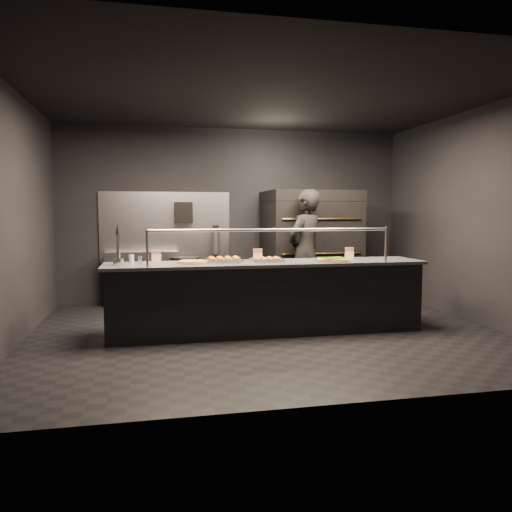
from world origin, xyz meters
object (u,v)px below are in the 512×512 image
object	(u,v)px
beer_tap	(118,253)
square_pizza	(333,260)
prep_shelf	(143,278)
round_pizza	(193,262)
towel_dispenser	(183,212)
slider_tray_b	(267,260)
slider_tray_a	(224,260)
trash_bin	(185,281)
worker	(305,252)
pizza_oven	(310,247)
fire_extinguisher	(216,241)
service_counter	(267,297)

from	to	relation	value
beer_tap	square_pizza	size ratio (longest dim) A/B	1.04
prep_shelf	round_pizza	world-z (taller)	round_pizza
towel_dispenser	slider_tray_b	xyz separation A→B (m)	(0.90, -2.37, -0.61)
towel_dispenser	beer_tap	xyz separation A→B (m)	(-0.94, -2.39, -0.48)
slider_tray_a	beer_tap	bearing A→B (deg)	-176.51
round_pizza	square_pizza	xyz separation A→B (m)	(1.80, -0.15, 0.00)
trash_bin	worker	bearing A→B (deg)	-31.13
towel_dispenser	beer_tap	world-z (taller)	towel_dispenser
pizza_oven	prep_shelf	bearing A→B (deg)	171.46
trash_bin	pizza_oven	bearing A→B (deg)	-6.85
pizza_oven	worker	size ratio (longest dim) A/B	1.01
round_pizza	square_pizza	size ratio (longest dim) A/B	0.84
prep_shelf	fire_extinguisher	xyz separation A→B (m)	(1.25, 0.08, 0.61)
prep_shelf	trash_bin	bearing A→B (deg)	-13.49
prep_shelf	towel_dispenser	size ratio (longest dim) A/B	3.43
towel_dispenser	round_pizza	bearing A→B (deg)	-91.22
pizza_oven	worker	world-z (taller)	pizza_oven
beer_tap	worker	bearing A→B (deg)	21.87
prep_shelf	slider_tray_b	size ratio (longest dim) A/B	2.62
beer_tap	prep_shelf	bearing A→B (deg)	83.96
towel_dispenser	round_pizza	distance (m)	2.43
service_counter	worker	world-z (taller)	worker
pizza_oven	towel_dispenser	distance (m)	2.23
pizza_oven	service_counter	bearing A→B (deg)	-122.27
pizza_oven	round_pizza	distance (m)	2.84
slider_tray_a	worker	xyz separation A→B (m)	(1.40, 1.01, 0.00)
prep_shelf	square_pizza	distance (m)	3.49
towel_dispenser	slider_tray_b	bearing A→B (deg)	-69.22
towel_dispenser	round_pizza	size ratio (longest dim) A/B	0.86
round_pizza	slider_tray_b	bearing A→B (deg)	-1.23
worker	prep_shelf	bearing A→B (deg)	-62.54
square_pizza	slider_tray_b	bearing A→B (deg)	171.40
round_pizza	slider_tray_a	distance (m)	0.41
slider_tray_b	pizza_oven	bearing A→B (deg)	57.51
slider_tray_b	worker	world-z (taller)	worker
trash_bin	square_pizza	bearing A→B (deg)	-52.30
trash_bin	slider_tray_b	bearing A→B (deg)	-67.13
service_counter	towel_dispenser	xyz separation A→B (m)	(-0.90, 2.39, 1.09)
pizza_oven	round_pizza	bearing A→B (deg)	-139.09
slider_tray_a	worker	size ratio (longest dim) A/B	0.28
pizza_oven	square_pizza	distance (m)	2.04
fire_extinguisher	trash_bin	world-z (taller)	fire_extinguisher
worker	square_pizza	bearing A→B (deg)	53.55
slider_tray_b	round_pizza	bearing A→B (deg)	178.77
slider_tray_b	worker	bearing A→B (deg)	51.30
towel_dispenser	trash_bin	world-z (taller)	towel_dispenser
fire_extinguisher	service_counter	bearing A→B (deg)	-81.70
service_counter	slider_tray_b	bearing A→B (deg)	87.60
service_counter	pizza_oven	bearing A→B (deg)	57.73
prep_shelf	pizza_oven	bearing A→B (deg)	-8.54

